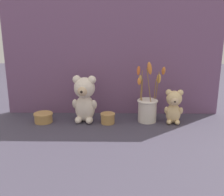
{
  "coord_description": "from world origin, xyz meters",
  "views": [
    {
      "loc": [
        0.02,
        -1.38,
        0.53
      ],
      "look_at": [
        0.0,
        0.02,
        0.13
      ],
      "focal_mm": 45.0,
      "sensor_mm": 36.0,
      "label": 1
    }
  ],
  "objects_px": {
    "teddy_bear_medium": "(174,106)",
    "decorative_tin_short": "(43,118)",
    "teddy_bear_large": "(85,98)",
    "decorative_tin_tall": "(108,118)",
    "flower_vase": "(148,107)"
  },
  "relations": [
    {
      "from": "decorative_tin_tall",
      "to": "decorative_tin_short",
      "type": "xyz_separation_m",
      "value": [
        -0.34,
        0.01,
        -0.0
      ]
    },
    {
      "from": "decorative_tin_tall",
      "to": "decorative_tin_short",
      "type": "relative_size",
      "value": 0.76
    },
    {
      "from": "teddy_bear_medium",
      "to": "teddy_bear_large",
      "type": "bearing_deg",
      "value": 178.03
    },
    {
      "from": "flower_vase",
      "to": "decorative_tin_tall",
      "type": "xyz_separation_m",
      "value": [
        -0.21,
        -0.03,
        -0.05
      ]
    },
    {
      "from": "teddy_bear_large",
      "to": "decorative_tin_short",
      "type": "bearing_deg",
      "value": -176.13
    },
    {
      "from": "teddy_bear_medium",
      "to": "decorative_tin_short",
      "type": "relative_size",
      "value": 1.82
    },
    {
      "from": "teddy_bear_large",
      "to": "decorative_tin_short",
      "type": "xyz_separation_m",
      "value": [
        -0.22,
        -0.01,
        -0.1
      ]
    },
    {
      "from": "teddy_bear_medium",
      "to": "flower_vase",
      "type": "relative_size",
      "value": 0.55
    },
    {
      "from": "teddy_bear_large",
      "to": "decorative_tin_tall",
      "type": "height_order",
      "value": "teddy_bear_large"
    },
    {
      "from": "flower_vase",
      "to": "decorative_tin_short",
      "type": "relative_size",
      "value": 3.28
    },
    {
      "from": "teddy_bear_large",
      "to": "flower_vase",
      "type": "bearing_deg",
      "value": 1.04
    },
    {
      "from": "teddy_bear_large",
      "to": "teddy_bear_medium",
      "type": "height_order",
      "value": "teddy_bear_large"
    },
    {
      "from": "teddy_bear_large",
      "to": "decorative_tin_tall",
      "type": "relative_size",
      "value": 3.29
    },
    {
      "from": "flower_vase",
      "to": "decorative_tin_tall",
      "type": "relative_size",
      "value": 4.32
    },
    {
      "from": "teddy_bear_medium",
      "to": "decorative_tin_short",
      "type": "bearing_deg",
      "value": 179.91
    }
  ]
}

